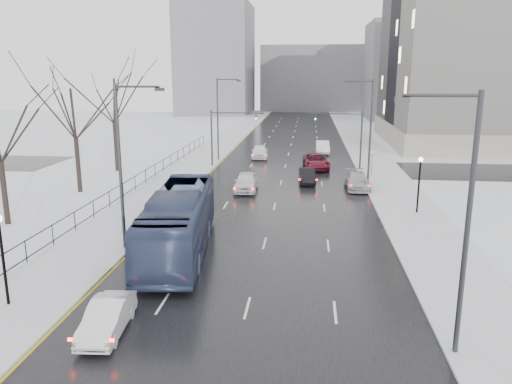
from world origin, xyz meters
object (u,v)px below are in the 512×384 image
(lamppost_l, at_px, (2,247))
(sedan_right_cross, at_px, (316,161))
(lamppost_r_mid, at_px, (419,177))
(sedan_right_near, at_px, (307,176))
(bus, at_px, (179,222))
(streetlight_r_mid, at_px, (368,127))
(mast_signal_left, at_px, (221,131))
(sedan_right_far, at_px, (357,181))
(sedan_center_near, at_px, (246,182))
(streetlight_l_near, at_px, (123,159))
(sedan_center_far, at_px, (260,151))
(tree_park_e, at_px, (118,172))
(mast_signal_right, at_px, (352,133))
(sedan_left_near, at_px, (107,317))
(streetlight_l_far, at_px, (220,115))
(no_uturn_sign, at_px, (372,155))
(sedan_right_distant, at_px, (323,147))
(streetlight_r_near, at_px, (462,214))
(tree_park_c, at_px, (8,225))
(tree_park_d, at_px, (80,193))

(lamppost_l, bearing_deg, sedan_right_cross, 68.01)
(lamppost_r_mid, xyz_separation_m, sedan_right_cross, (-7.50, 17.92, -2.09))
(sedan_right_near, bearing_deg, bus, -113.95)
(streetlight_r_mid, relative_size, mast_signal_left, 1.54)
(sedan_right_far, bearing_deg, sedan_center_near, -170.85)
(streetlight_l_near, height_order, sedan_center_far, streetlight_l_near)
(tree_park_e, height_order, streetlight_l_near, streetlight_l_near)
(lamppost_r_mid, height_order, sedan_center_near, lamppost_r_mid)
(mast_signal_right, relative_size, sedan_right_far, 1.25)
(lamppost_l, bearing_deg, sedan_left_near, -18.34)
(mast_signal_left, distance_m, sedan_center_far, 8.09)
(sedan_left_near, distance_m, sedan_right_near, 31.06)
(streetlight_l_far, height_order, no_uturn_sign, streetlight_l_far)
(streetlight_r_mid, relative_size, sedan_right_distant, 2.01)
(sedan_left_near, xyz_separation_m, sedan_center_far, (1.98, 44.19, 0.17))
(sedan_left_near, distance_m, sedan_right_distant, 50.11)
(streetlight_r_near, height_order, sedan_center_far, streetlight_r_near)
(sedan_right_far, bearing_deg, tree_park_e, 165.36)
(tree_park_e, xyz_separation_m, streetlight_r_near, (26.37, -34.00, 5.62))
(bus, bearing_deg, lamppost_l, -133.42)
(no_uturn_sign, distance_m, sedan_right_distant, 16.05)
(tree_park_c, distance_m, streetlight_r_near, 30.64)
(sedan_center_near, bearing_deg, lamppost_l, -110.10)
(streetlight_l_far, distance_m, lamppost_r_mid, 29.30)
(lamppost_l, height_order, sedan_right_distant, lamppost_l)
(streetlight_r_mid, height_order, sedan_left_near, streetlight_r_mid)
(sedan_center_near, relative_size, sedan_right_distant, 1.01)
(mast_signal_right, xyz_separation_m, sedan_center_near, (-10.29, -11.76, -3.21))
(streetlight_r_mid, height_order, lamppost_l, streetlight_r_mid)
(streetlight_l_far, height_order, sedan_center_far, streetlight_l_far)
(streetlight_r_mid, bearing_deg, lamppost_r_mid, -74.18)
(tree_park_e, xyz_separation_m, lamppost_r_mid, (29.20, -14.00, 2.94))
(streetlight_l_near, distance_m, lamppost_r_mid, 21.78)
(lamppost_l, relative_size, mast_signal_left, 0.66)
(streetlight_l_far, height_order, bus, streetlight_l_far)
(streetlight_r_near, relative_size, mast_signal_left, 1.54)
(streetlight_l_near, height_order, sedan_left_near, streetlight_l_near)
(streetlight_r_near, relative_size, sedan_left_near, 2.43)
(no_uturn_sign, bearing_deg, sedan_right_near, -150.13)
(sedan_right_distant, bearing_deg, sedan_center_near, -108.83)
(streetlight_r_mid, bearing_deg, sedan_right_distant, 100.77)
(tree_park_d, xyz_separation_m, streetlight_l_far, (9.63, 18.00, 5.62))
(streetlight_l_near, xyz_separation_m, lamppost_l, (-2.83, -8.00, -2.67))
(streetlight_r_mid, height_order, bus, streetlight_r_mid)
(streetlight_r_mid, distance_m, streetlight_l_far, 20.27)
(no_uturn_sign, bearing_deg, sedan_center_near, -147.44)
(sedan_right_cross, height_order, sedan_right_far, sedan_right_cross)
(sedan_right_distant, bearing_deg, streetlight_l_near, -108.77)
(streetlight_r_mid, relative_size, no_uturn_sign, 3.70)
(tree_park_c, distance_m, sedan_center_near, 19.80)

